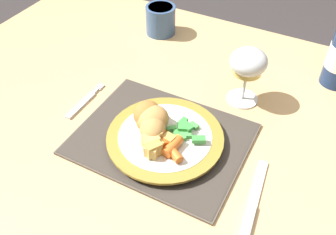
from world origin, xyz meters
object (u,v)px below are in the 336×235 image
(dining_table, at_px, (176,140))
(wine_glass, at_px, (248,64))
(fork, at_px, (83,103))
(dinner_plate, at_px, (165,138))
(drinking_cup, at_px, (161,19))
(table_knife, at_px, (252,204))

(dining_table, xyz_separation_m, wine_glass, (0.12, 0.12, 0.19))
(fork, bearing_deg, wine_glass, 30.16)
(dining_table, distance_m, dinner_plate, 0.14)
(dining_table, bearing_deg, drinking_cup, 124.48)
(dinner_plate, bearing_deg, wine_glass, 65.94)
(dinner_plate, xyz_separation_m, drinking_cup, (-0.22, 0.39, 0.03))
(fork, relative_size, table_knife, 0.75)
(table_knife, bearing_deg, dining_table, 146.16)
(fork, distance_m, table_knife, 0.45)
(dinner_plate, height_order, table_knife, dinner_plate)
(dining_table, distance_m, drinking_cup, 0.38)
(dining_table, relative_size, dinner_plate, 5.43)
(table_knife, bearing_deg, fork, 169.39)
(table_knife, bearing_deg, wine_glass, 113.19)
(wine_glass, bearing_deg, table_knife, -66.81)
(dining_table, xyz_separation_m, dinner_plate, (0.02, -0.10, 0.11))
(table_knife, relative_size, wine_glass, 1.32)
(wine_glass, bearing_deg, dining_table, -134.78)
(dinner_plate, relative_size, fork, 1.77)
(dining_table, relative_size, drinking_cup, 15.40)
(drinking_cup, bearing_deg, wine_glass, -29.26)
(table_knife, xyz_separation_m, wine_glass, (-0.12, 0.27, 0.10))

